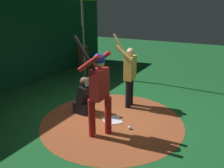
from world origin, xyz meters
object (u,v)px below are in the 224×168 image
(catcher, at_px, (85,99))
(visitor, at_px, (130,74))
(baseball_1, at_px, (94,134))
(baseball_0, at_px, (129,127))
(home_plate, at_px, (112,120))
(bat_rack, at_px, (81,56))
(batter, at_px, (99,87))

(catcher, xyz_separation_m, visitor, (0.84, 0.92, 0.56))
(visitor, height_order, baseball_1, visitor)
(baseball_0, bearing_deg, catcher, 170.65)
(home_plate, bearing_deg, baseball_1, -90.26)
(baseball_0, distance_m, baseball_1, 0.84)
(visitor, distance_m, baseball_0, 1.55)
(visitor, xyz_separation_m, bat_rack, (-3.75, 2.93, -0.45))
(catcher, height_order, visitor, visitor)
(batter, xyz_separation_m, baseball_1, (-0.06, -0.13, -1.05))
(baseball_0, bearing_deg, baseball_1, -130.78)
(baseball_1, bearing_deg, visitor, 89.80)
(bat_rack, bearing_deg, baseball_1, -51.49)
(baseball_1, bearing_deg, bat_rack, 128.51)
(catcher, height_order, baseball_0, catcher)
(batter, height_order, bat_rack, batter)
(batter, xyz_separation_m, bat_rack, (-3.81, 4.58, -0.60))
(catcher, distance_m, visitor, 1.36)
(catcher, relative_size, bat_rack, 0.93)
(home_plate, xyz_separation_m, baseball_0, (0.54, -0.16, 0.03))
(home_plate, bearing_deg, baseball_0, -16.81)
(catcher, bearing_deg, home_plate, -4.32)
(catcher, xyz_separation_m, baseball_0, (1.38, -0.23, -0.34))
(bat_rack, distance_m, baseball_0, 5.94)
(catcher, bearing_deg, bat_rack, 127.13)
(catcher, height_order, baseball_1, catcher)
(home_plate, xyz_separation_m, visitor, (0.00, 0.98, 0.94))
(catcher, relative_size, visitor, 0.49)
(batter, relative_size, visitor, 1.06)
(batter, distance_m, baseball_0, 1.26)
(batter, distance_m, visitor, 1.65)
(bat_rack, xyz_separation_m, baseball_0, (4.29, -4.08, -0.45))
(batter, bearing_deg, catcher, 140.94)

